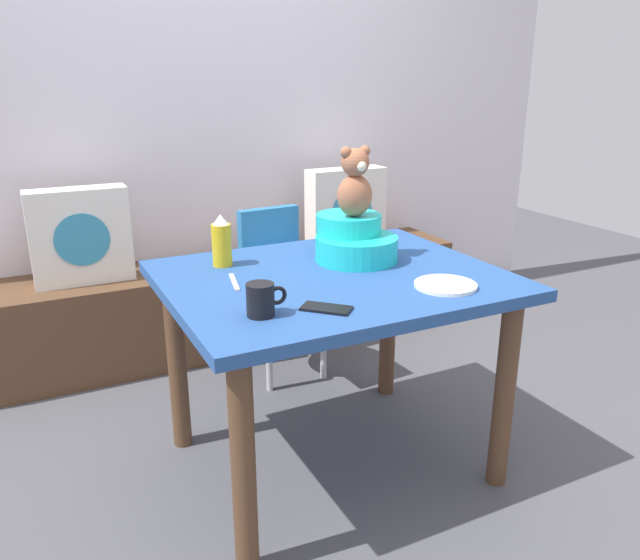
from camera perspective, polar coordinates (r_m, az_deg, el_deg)
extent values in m
plane|color=#4C4C51|center=(2.44, 1.09, -16.28)|extent=(8.00, 8.00, 0.00)
cube|color=silver|center=(3.38, -10.93, 16.63)|extent=(4.40, 0.10, 2.60)
cube|color=brown|center=(3.33, -8.54, -2.12)|extent=(2.60, 0.44, 0.46)
cube|color=white|center=(3.05, -21.17, 3.78)|extent=(0.44, 0.14, 0.44)
cylinder|color=teal|center=(2.98, -21.01, 3.47)|extent=(0.24, 0.01, 0.24)
cube|color=white|center=(3.46, 2.39, 6.59)|extent=(0.44, 0.14, 0.44)
cylinder|color=teal|center=(3.39, 2.99, 6.36)|extent=(0.24, 0.01, 0.24)
cube|color=#7A5F4B|center=(3.32, -5.14, 2.95)|extent=(0.20, 0.14, 0.09)
cube|color=#264C8C|center=(2.11, 1.21, 0.01)|extent=(1.12, 0.92, 0.04)
cylinder|color=brown|center=(1.81, -7.06, -16.78)|extent=(0.07, 0.07, 0.70)
cylinder|color=brown|center=(2.24, 16.60, -9.99)|extent=(0.07, 0.07, 0.70)
cylinder|color=brown|center=(2.42, -13.01, -7.42)|extent=(0.07, 0.07, 0.70)
cylinder|color=brown|center=(2.76, 6.28, -3.75)|extent=(0.07, 0.07, 0.70)
cylinder|color=#2672B2|center=(2.88, -3.41, 0.68)|extent=(0.34, 0.34, 0.10)
cube|color=#2672B2|center=(2.96, -4.74, 4.34)|extent=(0.30, 0.07, 0.24)
cube|color=white|center=(2.71, -1.67, 1.00)|extent=(0.31, 0.22, 0.02)
cylinder|color=silver|center=(2.81, -4.81, -5.93)|extent=(0.03, 0.03, 0.46)
cylinder|color=silver|center=(2.92, 0.32, -4.94)|extent=(0.03, 0.03, 0.46)
cylinder|color=silver|center=(3.06, -6.77, -3.97)|extent=(0.03, 0.03, 0.46)
cylinder|color=silver|center=(3.15, -1.98, -3.13)|extent=(0.03, 0.03, 0.46)
cylinder|color=#1BC2BC|center=(2.26, 3.37, 2.92)|extent=(0.30, 0.30, 0.09)
cylinder|color=#1BC2BC|center=(2.29, 2.66, 5.21)|extent=(0.24, 0.24, 0.07)
ellipsoid|color=#9E6041|center=(2.23, 3.20, 7.75)|extent=(0.13, 0.11, 0.15)
sphere|color=#9E6041|center=(2.21, 3.26, 10.74)|extent=(0.10, 0.10, 0.10)
sphere|color=beige|center=(2.18, 3.82, 10.41)|extent=(0.04, 0.04, 0.04)
sphere|color=#9E6041|center=(2.19, 2.40, 11.66)|extent=(0.04, 0.04, 0.04)
sphere|color=#9E6041|center=(2.23, 4.13, 11.75)|extent=(0.04, 0.04, 0.04)
cylinder|color=gold|center=(2.21, -9.02, 3.19)|extent=(0.07, 0.07, 0.15)
cone|color=white|center=(2.19, -9.14, 5.53)|extent=(0.06, 0.06, 0.03)
cylinder|color=black|center=(1.74, -5.51, -1.83)|extent=(0.08, 0.08, 0.09)
torus|color=black|center=(1.76, -3.93, -1.42)|extent=(0.06, 0.01, 0.06)
cylinder|color=white|center=(2.02, 11.47, -0.47)|extent=(0.20, 0.20, 0.01)
cube|color=black|center=(1.79, 0.60, -2.62)|extent=(0.15, 0.15, 0.01)
cube|color=silver|center=(2.04, -7.90, -0.19)|extent=(0.05, 0.17, 0.01)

